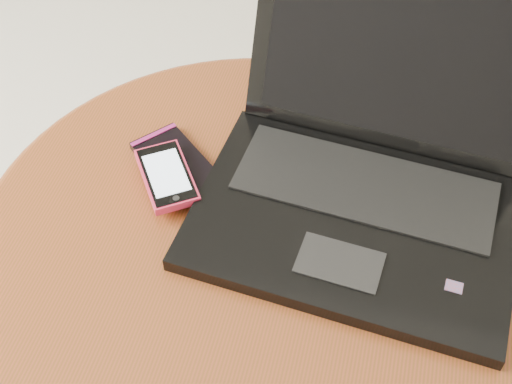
# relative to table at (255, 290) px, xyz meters

# --- Properties ---
(table) EXTENTS (0.68, 0.68, 0.54)m
(table) POSITION_rel_table_xyz_m (0.00, 0.00, 0.00)
(table) COLOR #502717
(table) RESTS_ON ground
(laptop) EXTENTS (0.40, 0.37, 0.23)m
(laptop) POSITION_rel_table_xyz_m (0.11, 0.09, 0.16)
(laptop) COLOR black
(laptop) RESTS_ON table
(phone_black) EXTENTS (0.14, 0.13, 0.01)m
(phone_black) POSITION_rel_table_xyz_m (-0.12, 0.08, 0.12)
(phone_black) COLOR black
(phone_black) RESTS_ON table
(phone_pink) EXTENTS (0.11, 0.12, 0.01)m
(phone_pink) POSITION_rel_table_xyz_m (-0.12, 0.05, 0.13)
(phone_pink) COLOR #E72B51
(phone_pink) RESTS_ON phone_black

